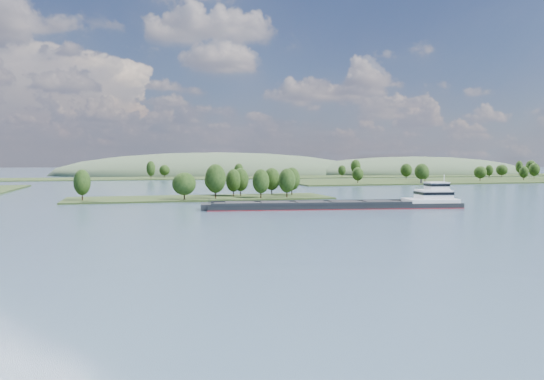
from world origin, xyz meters
name	(u,v)px	position (x,y,z in m)	size (l,w,h in m)	color
ground	(229,214)	(0.00, 120.00, 0.00)	(1800.00, 1800.00, 0.00)	#3D536A
tree_island	(217,188)	(6.32, 179.29, 4.02)	(100.00, 30.49, 14.16)	#223216
right_bank	(501,179)	(231.04, 299.61, 0.89)	(320.00, 90.00, 14.45)	#223216
back_shoreline	(175,178)	(8.58, 399.86, 0.70)	(900.00, 60.00, 16.16)	#223216
hill_east	(414,174)	(260.00, 470.00, 0.00)	(260.00, 140.00, 36.00)	#3A4C34
hill_west	(219,174)	(60.00, 500.00, 0.00)	(320.00, 160.00, 44.00)	#3A4C34
cargo_barge	(351,204)	(40.34, 128.74, 1.39)	(81.99, 21.28, 11.01)	black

